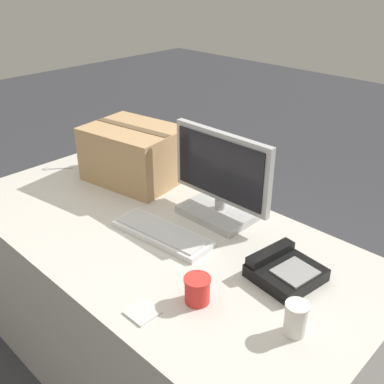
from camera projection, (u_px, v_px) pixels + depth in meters
The scene contains 10 objects.
ground_plane at pixel (161, 365), 2.13m from camera, with size 12.00×12.00×0.00m, color #38383D.
office_desk at pixel (158, 303), 1.96m from camera, with size 1.80×0.90×0.76m.
monitor at pixel (221, 183), 1.82m from camera, with size 0.48×0.24×0.37m.
keyboard at pixel (162, 233), 1.74m from camera, with size 0.43×0.18×0.03m.
desk_phone at pixel (284, 270), 1.50m from camera, with size 0.23×0.24×0.08m.
paper_cup_left at pixel (197, 290), 1.39m from camera, with size 0.09×0.09×0.09m.
paper_cup_right at pixel (296, 319), 1.27m from camera, with size 0.07×0.07×0.10m.
spoon at pixel (52, 169), 2.29m from camera, with size 0.12×0.13×0.00m.
cardboard_box at pixel (134, 154), 2.13m from camera, with size 0.48×0.39×0.27m.
sticky_note_pad at pixel (142, 312), 1.36m from camera, with size 0.09×0.09×0.01m.
Camera 1 is at (1.16, -0.98, 1.72)m, focal length 42.00 mm.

